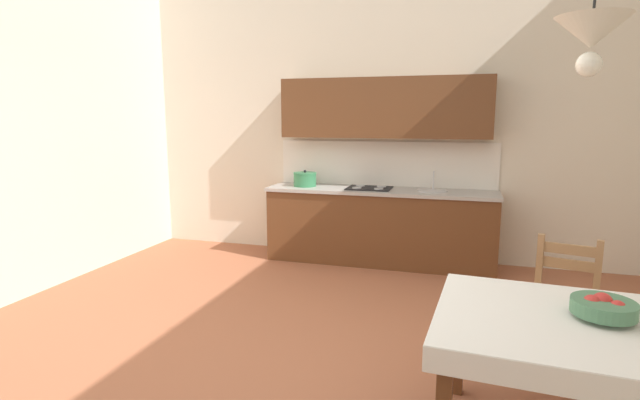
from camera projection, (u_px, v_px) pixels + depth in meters
The scene contains 7 objects.
ground_plane at pixel (299, 381), 3.31m from camera, with size 6.66×6.74×0.10m, color #A86042.
wall_back at pixel (381, 91), 5.92m from camera, with size 6.66×0.12×4.12m, color silver.
kitchen_cabinetry at pixel (380, 192), 5.78m from camera, with size 2.71×0.63×2.20m.
dining_table at pixel (586, 344), 2.37m from camera, with size 1.50×1.16×0.75m.
dining_chair_kitchen_side at pixel (563, 312), 3.26m from camera, with size 0.51×0.51×0.93m.
fruit_bowl at pixel (603, 307), 2.38m from camera, with size 0.30×0.30×0.12m.
pendant_lamp at pixel (592, 34), 2.14m from camera, with size 0.32×0.32×0.80m.
Camera 1 is at (1.01, -2.89, 1.73)m, focal length 27.13 mm.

